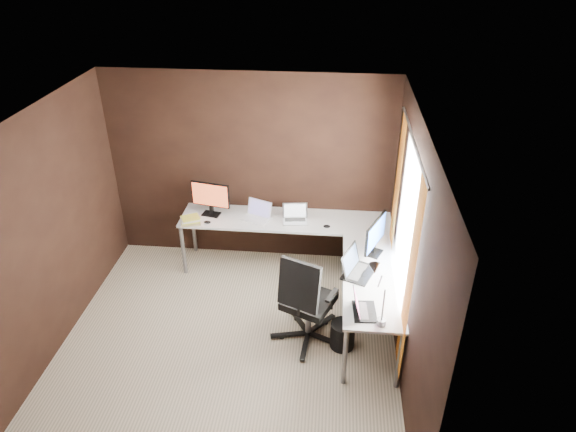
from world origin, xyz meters
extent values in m
cube|color=beige|center=(0.00, 0.00, 0.00)|extent=(3.60, 3.60, 0.00)
cube|color=white|center=(0.00, 0.00, 2.50)|extent=(3.60, 3.60, 0.00)
cube|color=black|center=(0.00, 1.80, 1.25)|extent=(3.60, 0.00, 2.50)
cube|color=black|center=(0.00, -1.80, 1.25)|extent=(3.60, 0.00, 2.50)
cube|color=black|center=(-1.80, 0.00, 1.25)|extent=(0.00, 3.60, 2.50)
cube|color=black|center=(1.80, 0.00, 1.25)|extent=(0.00, 3.60, 2.50)
cube|color=white|center=(1.79, 0.35, 1.45)|extent=(0.00, 1.00, 1.30)
cube|color=orange|center=(1.75, -0.38, 1.25)|extent=(0.01, 0.35, 2.00)
cube|color=orange|center=(1.75, 1.07, 1.25)|extent=(0.01, 0.35, 2.00)
cylinder|color=slate|center=(1.75, 0.35, 2.28)|extent=(0.02, 1.90, 0.02)
cube|color=white|center=(0.48, 1.50, 0.71)|extent=(2.65, 0.60, 0.03)
cube|color=white|center=(1.50, 0.38, 0.71)|extent=(0.60, 1.65, 0.03)
cylinder|color=slate|center=(-0.81, 1.24, 0.35)|extent=(0.05, 0.05, 0.70)
cylinder|color=slate|center=(-0.81, 1.76, 0.35)|extent=(0.05, 0.05, 0.70)
cylinder|color=slate|center=(1.24, -0.41, 0.35)|extent=(0.05, 0.05, 0.70)
cylinder|color=slate|center=(1.76, -0.41, 0.35)|extent=(0.05, 0.05, 0.70)
cylinder|color=slate|center=(1.76, 1.76, 0.35)|extent=(0.05, 0.05, 0.70)
cube|color=white|center=(1.43, 1.15, 0.30)|extent=(0.42, 0.50, 0.60)
cube|color=black|center=(-0.48, 1.52, 0.74)|extent=(0.25, 0.18, 0.01)
cube|color=black|center=(-0.48, 1.54, 0.80)|extent=(0.06, 0.04, 0.10)
cube|color=black|center=(-0.48, 1.54, 1.01)|extent=(0.50, 0.12, 0.32)
cube|color=#E05428|center=(-0.48, 1.52, 1.01)|extent=(0.47, 0.10, 0.29)
cube|color=black|center=(1.56, 0.82, 0.74)|extent=(0.20, 0.24, 0.01)
cube|color=black|center=(1.54, 0.83, 0.79)|extent=(0.04, 0.05, 0.09)
cube|color=black|center=(1.54, 0.83, 1.00)|extent=(0.24, 0.49, 0.33)
cube|color=#1C44A7|center=(1.55, 0.83, 1.00)|extent=(0.21, 0.46, 0.30)
cube|color=white|center=(0.11, 1.46, 0.74)|extent=(0.40, 0.35, 0.02)
cube|color=white|center=(0.14, 1.54, 0.85)|extent=(0.33, 0.19, 0.21)
cube|color=slate|center=(0.14, 1.53, 0.85)|extent=(0.29, 0.16, 0.18)
cube|color=silver|center=(0.60, 1.45, 0.74)|extent=(0.34, 0.25, 0.02)
cube|color=silver|center=(0.59, 1.53, 0.84)|extent=(0.32, 0.10, 0.19)
cube|color=silver|center=(0.59, 1.53, 0.84)|extent=(0.28, 0.08, 0.17)
cube|color=black|center=(1.37, 0.44, 0.74)|extent=(0.41, 0.48, 0.02)
cube|color=black|center=(1.27, 0.48, 0.87)|extent=(0.22, 0.40, 0.25)
cube|color=#1A2437|center=(1.28, 0.48, 0.87)|extent=(0.19, 0.35, 0.21)
cube|color=black|center=(1.41, -0.19, 0.74)|extent=(0.24, 0.33, 0.02)
cube|color=black|center=(1.32, -0.19, 0.84)|extent=(0.08, 0.32, 0.20)
cube|color=#D3589A|center=(1.33, -0.19, 0.84)|extent=(0.07, 0.28, 0.17)
cube|color=#998652|center=(-0.69, 1.30, 0.74)|extent=(0.29, 0.25, 0.02)
cube|color=gold|center=(-0.69, 1.30, 0.76)|extent=(0.27, 0.24, 0.02)
cube|color=beige|center=(-0.69, 1.30, 0.78)|extent=(0.29, 0.26, 0.02)
cube|color=gold|center=(-0.69, 1.30, 0.80)|extent=(0.26, 0.24, 0.01)
ellipsoid|color=black|center=(-0.48, 1.30, 0.75)|extent=(0.10, 0.07, 0.03)
ellipsoid|color=black|center=(1.00, 1.34, 0.75)|extent=(0.09, 0.07, 0.03)
cylinder|color=slate|center=(1.55, -0.35, 0.76)|extent=(0.09, 0.09, 0.06)
cylinder|color=slate|center=(1.55, -0.35, 0.97)|extent=(0.02, 0.02, 0.35)
cylinder|color=slate|center=(1.50, -0.32, 1.21)|extent=(0.02, 0.19, 0.26)
cone|color=slate|center=(1.45, -0.25, 1.29)|extent=(0.11, 0.14, 0.14)
cylinder|color=slate|center=(0.85, 0.22, 0.26)|extent=(0.06, 0.06, 0.40)
cube|color=black|center=(0.85, 0.22, 0.49)|extent=(0.63, 0.63, 0.08)
cube|color=black|center=(0.76, 0.01, 0.86)|extent=(0.45, 0.29, 0.52)
cylinder|color=black|center=(1.23, 0.10, 0.15)|extent=(0.28, 0.28, 0.30)
camera|label=1|loc=(1.04, -4.04, 4.00)|focal=32.00mm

